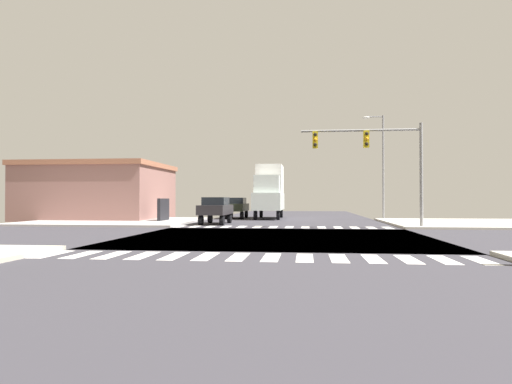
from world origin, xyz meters
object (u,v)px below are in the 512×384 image
(traffic_signal_mast, at_px, (373,150))
(sedan_crossing_3, at_px, (216,208))
(street_lamp, at_px, (380,158))
(sedan_nearside_1, at_px, (236,206))
(box_truck_queued_1, at_px, (269,190))
(bank_building, at_px, (99,192))

(traffic_signal_mast, distance_m, sedan_crossing_3, 11.39)
(sedan_crossing_3, bearing_deg, street_lamp, -149.08)
(sedan_crossing_3, bearing_deg, sedan_nearside_1, -90.00)
(sedan_crossing_3, height_order, box_truck_queued_1, box_truck_queued_1)
(street_lamp, bearing_deg, bank_building, -175.74)
(sedan_nearside_1, bearing_deg, sedan_crossing_3, 90.00)
(bank_building, height_order, sedan_crossing_3, bank_building)
(box_truck_queued_1, bearing_deg, sedan_nearside_1, 1.98)
(sedan_nearside_1, bearing_deg, box_truck_queued_1, -178.02)
(street_lamp, relative_size, sedan_nearside_1, 2.04)
(sedan_nearside_1, height_order, sedan_crossing_3, same)
(street_lamp, relative_size, sedan_crossing_3, 2.04)
(sedan_nearside_1, height_order, box_truck_queued_1, box_truck_queued_1)
(street_lamp, distance_m, sedan_nearside_1, 13.27)
(street_lamp, xyz_separation_m, sedan_crossing_3, (-12.50, -7.49, -4.07))
(bank_building, xyz_separation_m, sedan_crossing_3, (11.30, -5.71, -1.28))
(bank_building, distance_m, sedan_nearside_1, 11.93)
(bank_building, bearing_deg, street_lamp, 4.26)
(traffic_signal_mast, bearing_deg, sedan_crossing_3, 162.73)
(bank_building, relative_size, box_truck_queued_1, 1.73)
(street_lamp, relative_size, box_truck_queued_1, 1.22)
(street_lamp, distance_m, sedan_crossing_3, 15.13)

